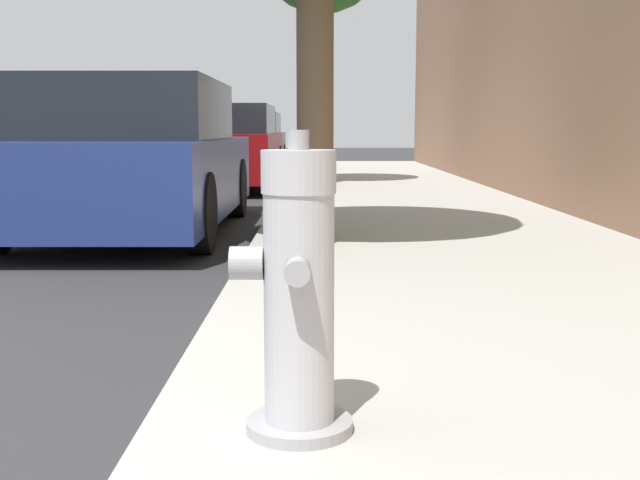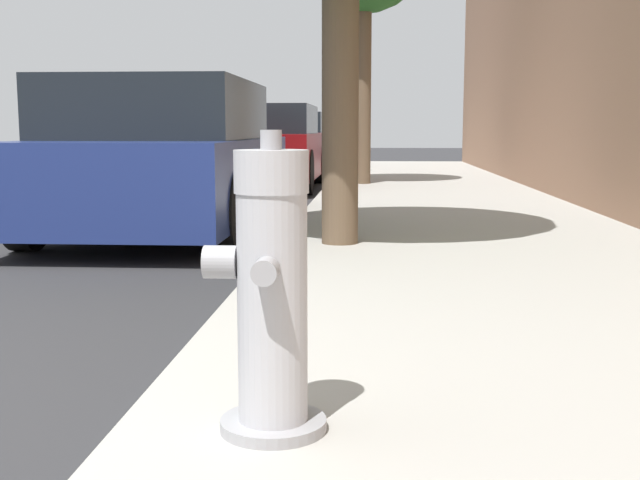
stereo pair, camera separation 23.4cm
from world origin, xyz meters
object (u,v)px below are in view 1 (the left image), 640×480
(parked_car_near, at_px, (133,160))
(parked_car_mid, at_px, (226,148))
(fire_hydrant, at_px, (299,297))
(parked_car_far, at_px, (247,143))

(parked_car_near, distance_m, parked_car_mid, 5.72)
(fire_hydrant, height_order, parked_car_near, parked_car_near)
(parked_car_near, xyz_separation_m, parked_car_mid, (0.22, 5.71, -0.02))
(fire_hydrant, relative_size, parked_car_far, 0.21)
(parked_car_far, bearing_deg, fire_hydrant, -84.30)
(fire_hydrant, height_order, parked_car_mid, parked_car_mid)
(parked_car_near, relative_size, parked_car_far, 1.04)
(parked_car_far, bearing_deg, parked_car_mid, -88.35)
(parked_car_mid, xyz_separation_m, parked_car_far, (-0.16, 5.65, -0.02))
(fire_hydrant, xyz_separation_m, parked_car_near, (-1.74, 5.44, 0.18))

